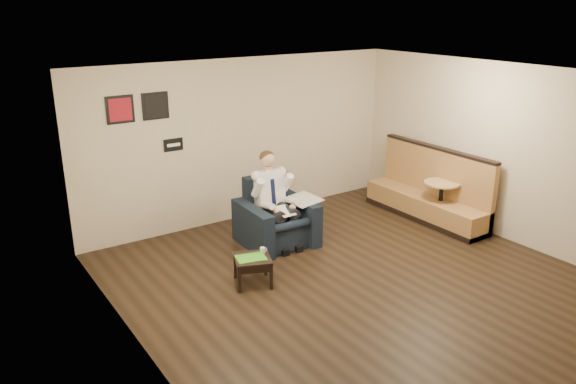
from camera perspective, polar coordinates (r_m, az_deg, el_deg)
ground at (r=7.95m, az=6.70°, el=-8.88°), size 6.00×6.00×0.00m
wall_back at (r=9.77m, az=-4.52°, el=5.29°), size 6.00×0.02×2.80m
wall_left at (r=5.98m, az=-15.23°, el=-4.27°), size 0.02×6.00×2.80m
wall_right at (r=9.59m, az=20.82°, el=3.84°), size 0.02×6.00×2.80m
ceiling at (r=7.10m, az=7.57°, el=11.56°), size 6.00×6.00×0.02m
seating_sign at (r=9.18m, az=-11.57°, el=4.72°), size 0.32×0.02×0.20m
art_print_left at (r=8.78m, az=-16.69°, el=8.02°), size 0.42×0.03×0.42m
art_print_right at (r=8.96m, az=-13.32°, el=8.51°), size 0.42×0.03×0.42m
armchair at (r=8.84m, az=-1.19°, el=-2.16°), size 1.10×1.10×1.02m
seated_man at (r=8.67m, az=-0.75°, el=-1.27°), size 0.71×1.03×1.40m
lap_papers at (r=8.60m, az=-0.36°, el=-1.94°), size 0.24×0.34×0.01m
newspaper at (r=8.90m, az=1.54°, el=-0.75°), size 0.45×0.56×0.01m
side_table at (r=7.74m, az=-3.60°, el=-7.96°), size 0.62×0.62×0.39m
green_folder at (r=7.63m, az=-3.80°, el=-6.69°), size 0.45×0.37×0.01m
coffee_mug at (r=7.75m, az=-2.60°, el=-5.95°), size 0.09×0.09×0.08m
smartphone at (r=7.78m, az=-3.46°, el=-6.16°), size 0.14×0.12×0.01m
banquette at (r=10.14m, az=13.94°, el=0.73°), size 0.58×2.44×1.25m
cafe_table at (r=10.03m, az=15.20°, el=-1.08°), size 0.77×0.77×0.75m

